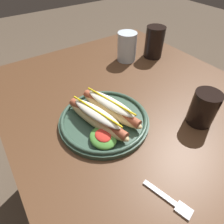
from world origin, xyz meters
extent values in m
plane|color=brown|center=(0.00, 0.00, 0.00)|extent=(8.00, 8.00, 0.00)
cube|color=#51331E|center=(0.00, 0.00, 0.72)|extent=(1.20, 0.88, 0.04)
cylinder|color=#51331E|center=(-0.51, -0.35, 0.35)|extent=(0.06, 0.06, 0.70)
cylinder|color=#51331E|center=(-0.51, 0.35, 0.35)|extent=(0.06, 0.06, 0.70)
cylinder|color=#334C3D|center=(-0.03, -0.16, 0.75)|extent=(0.28, 0.28, 0.02)
torus|color=#334C3D|center=(-0.03, -0.16, 0.76)|extent=(0.27, 0.27, 0.01)
ellipsoid|color=#E0C184|center=(-0.03, -0.18, 0.78)|extent=(0.24, 0.10, 0.04)
cylinder|color=#9E4C33|center=(-0.03, -0.18, 0.78)|extent=(0.22, 0.08, 0.03)
ellipsoid|color=silver|center=(-0.03, -0.18, 0.80)|extent=(0.19, 0.09, 0.02)
cylinder|color=yellow|center=(-0.03, -0.18, 0.81)|extent=(0.19, 0.05, 0.01)
ellipsoid|color=#E0C184|center=(-0.04, -0.13, 0.78)|extent=(0.24, 0.10, 0.04)
cylinder|color=#9E4C33|center=(-0.04, -0.13, 0.78)|extent=(0.22, 0.08, 0.03)
ellipsoid|color=silver|center=(-0.04, -0.13, 0.80)|extent=(0.19, 0.09, 0.02)
cylinder|color=yellow|center=(-0.04, -0.13, 0.81)|extent=(0.19, 0.05, 0.01)
ellipsoid|color=#4C8C38|center=(0.04, -0.20, 0.77)|extent=(0.08, 0.07, 0.02)
ellipsoid|color=red|center=(0.04, -0.20, 0.78)|extent=(0.05, 0.04, 0.01)
cube|color=silver|center=(0.23, -0.17, 0.74)|extent=(0.09, 0.03, 0.00)
cube|color=silver|center=(0.29, -0.16, 0.74)|extent=(0.04, 0.03, 0.00)
cylinder|color=black|center=(-0.28, 0.28, 0.81)|extent=(0.09, 0.09, 0.14)
cylinder|color=silver|center=(-0.32, 0.15, 0.80)|extent=(0.09, 0.09, 0.13)
cylinder|color=black|center=(0.13, 0.10, 0.80)|extent=(0.08, 0.08, 0.11)
camera|label=1|loc=(0.33, -0.38, 1.19)|focal=30.89mm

